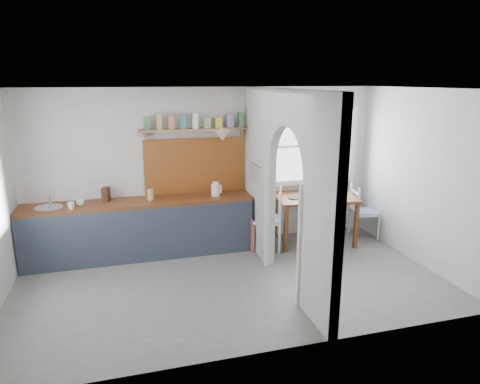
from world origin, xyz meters
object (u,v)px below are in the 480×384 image
object	(u,v)px
chair_left	(267,219)
vase	(312,187)
dining_table	(314,219)
kettle	(216,189)
chair_right	(365,211)

from	to	relation	value
chair_left	vase	distance (m)	1.01
dining_table	vase	size ratio (longest dim) A/B	6.06
chair_left	vase	bearing A→B (deg)	125.62
kettle	vase	size ratio (longest dim) A/B	1.05
kettle	chair_left	bearing A→B (deg)	-1.18
dining_table	kettle	size ratio (longest dim) A/B	5.77
kettle	vase	xyz separation A→B (m)	(1.70, 0.02, -0.09)
chair_left	dining_table	bearing A→B (deg)	114.11
chair_left	kettle	world-z (taller)	kettle
dining_table	kettle	xyz separation A→B (m)	(-1.67, 0.17, 0.61)
chair_right	vase	bearing A→B (deg)	89.23
dining_table	chair_right	size ratio (longest dim) A/B	1.39
dining_table	chair_right	xyz separation A→B (m)	(0.96, -0.00, 0.06)
dining_table	vase	distance (m)	0.55
kettle	vase	world-z (taller)	kettle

